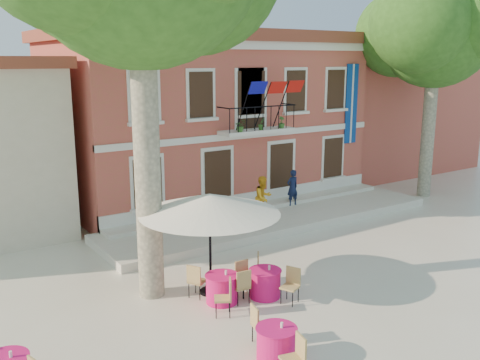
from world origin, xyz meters
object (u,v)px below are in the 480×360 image
object	(u,v)px
plane_tree_east	(436,30)
cafe_table_1	(276,343)
pedestrian_orange	(263,197)
cafe_table_0	(222,287)
cafe_table_3	(265,282)
patio_umbrella	(210,204)
pedestrian_navy	(292,188)

from	to	relation	value
plane_tree_east	cafe_table_1	size ratio (longest dim) A/B	5.20
cafe_table_1	pedestrian_orange	bearing A→B (deg)	55.49
pedestrian_orange	cafe_table_0	world-z (taller)	pedestrian_orange
plane_tree_east	cafe_table_1	distance (m)	17.81
cafe_table_3	cafe_table_1	bearing A→B (deg)	-122.07
cafe_table_0	cafe_table_3	bearing A→B (deg)	-17.40
pedestrian_orange	cafe_table_0	bearing A→B (deg)	-144.74
patio_umbrella	cafe_table_0	distance (m)	2.21
plane_tree_east	cafe_table_3	xyz separation A→B (m)	(-12.83, -4.76, -7.12)
cafe_table_3	pedestrian_navy	bearing A→B (deg)	45.79
pedestrian_orange	cafe_table_0	xyz separation A→B (m)	(-4.85, -4.79, -0.70)
plane_tree_east	pedestrian_orange	world-z (taller)	plane_tree_east
cafe_table_0	plane_tree_east	bearing A→B (deg)	17.46
plane_tree_east	cafe_table_1	xyz separation A→B (m)	(-14.52, -7.45, -7.13)
pedestrian_navy	cafe_table_3	world-z (taller)	pedestrian_navy
cafe_table_0	cafe_table_1	world-z (taller)	same
plane_tree_east	cafe_table_1	world-z (taller)	plane_tree_east
pedestrian_orange	cafe_table_0	distance (m)	6.85
pedestrian_navy	pedestrian_orange	xyz separation A→B (m)	(-2.16, -0.88, 0.07)
cafe_table_0	cafe_table_1	distance (m)	3.10
patio_umbrella	pedestrian_navy	world-z (taller)	patio_umbrella
pedestrian_navy	cafe_table_0	size ratio (longest dim) A/B	0.81
cafe_table_1	cafe_table_3	bearing A→B (deg)	57.93
pedestrian_orange	cafe_table_1	xyz separation A→B (m)	(-5.39, -7.84, -0.71)
pedestrian_navy	plane_tree_east	bearing A→B (deg)	169.15
patio_umbrella	pedestrian_orange	xyz separation A→B (m)	(4.80, 4.11, -1.40)
cafe_table_0	cafe_table_1	xyz separation A→B (m)	(-0.54, -3.05, -0.01)
plane_tree_east	patio_umbrella	size ratio (longest dim) A/B	2.69
plane_tree_east	pedestrian_orange	xyz separation A→B (m)	(-9.13, 0.39, -6.42)
plane_tree_east	pedestrian_navy	world-z (taller)	plane_tree_east
pedestrian_orange	cafe_table_3	size ratio (longest dim) A/B	0.89
patio_umbrella	pedestrian_orange	bearing A→B (deg)	40.63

